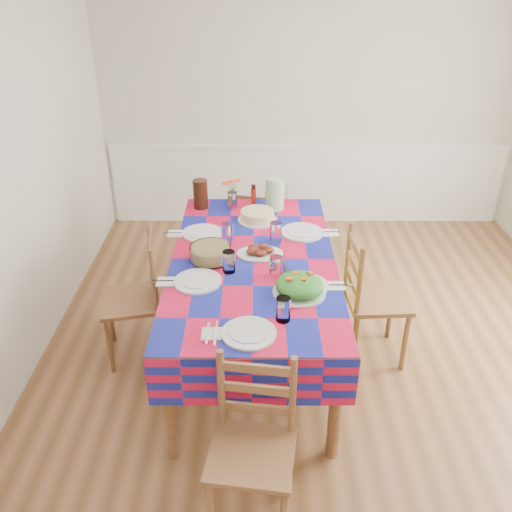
{
  "coord_description": "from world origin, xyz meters",
  "views": [
    {
      "loc": [
        -0.57,
        -3.32,
        2.73
      ],
      "look_at": [
        -0.57,
        0.02,
        0.88
      ],
      "focal_mm": 38.0,
      "sensor_mm": 36.0,
      "label": 1
    }
  ],
  "objects_px": {
    "green_pitcher": "(275,193)",
    "tea_pitcher": "(201,194)",
    "dining_table": "(253,270)",
    "chair_near": "(253,447)",
    "chair_left": "(136,300)",
    "chair_right": "(371,298)",
    "meat_platter": "(260,252)",
    "chair_far": "(253,227)"
  },
  "relations": [
    {
      "from": "tea_pitcher",
      "to": "chair_left",
      "type": "distance_m",
      "value": 1.1
    },
    {
      "from": "dining_table",
      "to": "chair_far",
      "type": "distance_m",
      "value": 1.42
    },
    {
      "from": "tea_pitcher",
      "to": "chair_near",
      "type": "distance_m",
      "value": 2.37
    },
    {
      "from": "chair_far",
      "to": "chair_left",
      "type": "distance_m",
      "value": 1.62
    },
    {
      "from": "chair_far",
      "to": "chair_left",
      "type": "height_order",
      "value": "chair_left"
    },
    {
      "from": "tea_pitcher",
      "to": "chair_right",
      "type": "relative_size",
      "value": 0.24
    },
    {
      "from": "dining_table",
      "to": "meat_platter",
      "type": "height_order",
      "value": "meat_platter"
    },
    {
      "from": "tea_pitcher",
      "to": "chair_near",
      "type": "height_order",
      "value": "tea_pitcher"
    },
    {
      "from": "chair_near",
      "to": "chair_left",
      "type": "relative_size",
      "value": 1.0
    },
    {
      "from": "tea_pitcher",
      "to": "chair_near",
      "type": "relative_size",
      "value": 0.25
    },
    {
      "from": "tea_pitcher",
      "to": "chair_left",
      "type": "relative_size",
      "value": 0.25
    },
    {
      "from": "tea_pitcher",
      "to": "chair_near",
      "type": "xyz_separation_m",
      "value": [
        0.46,
        -2.28,
        -0.48
      ]
    },
    {
      "from": "meat_platter",
      "to": "green_pitcher",
      "type": "distance_m",
      "value": 0.85
    },
    {
      "from": "dining_table",
      "to": "green_pitcher",
      "type": "bearing_deg",
      "value": 78.7
    },
    {
      "from": "green_pitcher",
      "to": "chair_near",
      "type": "distance_m",
      "value": 2.32
    },
    {
      "from": "meat_platter",
      "to": "chair_near",
      "type": "height_order",
      "value": "chair_near"
    },
    {
      "from": "tea_pitcher",
      "to": "chair_left",
      "type": "height_order",
      "value": "tea_pitcher"
    },
    {
      "from": "green_pitcher",
      "to": "tea_pitcher",
      "type": "bearing_deg",
      "value": 178.79
    },
    {
      "from": "tea_pitcher",
      "to": "chair_left",
      "type": "bearing_deg",
      "value": -115.23
    },
    {
      "from": "chair_near",
      "to": "chair_far",
      "type": "bearing_deg",
      "value": 98.46
    },
    {
      "from": "green_pitcher",
      "to": "chair_left",
      "type": "bearing_deg",
      "value": -140.12
    },
    {
      "from": "chair_near",
      "to": "chair_far",
      "type": "height_order",
      "value": "chair_near"
    },
    {
      "from": "chair_far",
      "to": "chair_right",
      "type": "distance_m",
      "value": 1.64
    },
    {
      "from": "chair_far",
      "to": "chair_left",
      "type": "bearing_deg",
      "value": 73.29
    },
    {
      "from": "dining_table",
      "to": "chair_right",
      "type": "xyz_separation_m",
      "value": [
        0.87,
        -0.0,
        -0.24
      ]
    },
    {
      "from": "tea_pitcher",
      "to": "chair_right",
      "type": "xyz_separation_m",
      "value": [
        1.32,
        -0.9,
        -0.46
      ]
    },
    {
      "from": "meat_platter",
      "to": "green_pitcher",
      "type": "bearing_deg",
      "value": 81.03
    },
    {
      "from": "green_pitcher",
      "to": "tea_pitcher",
      "type": "relative_size",
      "value": 1.09
    },
    {
      "from": "green_pitcher",
      "to": "tea_pitcher",
      "type": "height_order",
      "value": "green_pitcher"
    },
    {
      "from": "chair_far",
      "to": "meat_platter",
      "type": "bearing_deg",
      "value": 107.87
    },
    {
      "from": "meat_platter",
      "to": "chair_right",
      "type": "distance_m",
      "value": 0.9
    },
    {
      "from": "chair_near",
      "to": "dining_table",
      "type": "bearing_deg",
      "value": 98.38
    },
    {
      "from": "chair_far",
      "to": "chair_right",
      "type": "relative_size",
      "value": 0.82
    },
    {
      "from": "chair_right",
      "to": "green_pitcher",
      "type": "bearing_deg",
      "value": 34.89
    },
    {
      "from": "meat_platter",
      "to": "chair_right",
      "type": "bearing_deg",
      "value": -4.27
    },
    {
      "from": "tea_pitcher",
      "to": "chair_near",
      "type": "bearing_deg",
      "value": -78.59
    },
    {
      "from": "meat_platter",
      "to": "chair_near",
      "type": "distance_m",
      "value": 1.49
    },
    {
      "from": "tea_pitcher",
      "to": "chair_far",
      "type": "relative_size",
      "value": 0.29
    },
    {
      "from": "meat_platter",
      "to": "chair_left",
      "type": "height_order",
      "value": "chair_left"
    },
    {
      "from": "tea_pitcher",
      "to": "chair_far",
      "type": "height_order",
      "value": "tea_pitcher"
    },
    {
      "from": "green_pitcher",
      "to": "chair_right",
      "type": "distance_m",
      "value": 1.22
    },
    {
      "from": "chair_right",
      "to": "chair_left",
      "type": "bearing_deg",
      "value": 86.6
    }
  ]
}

